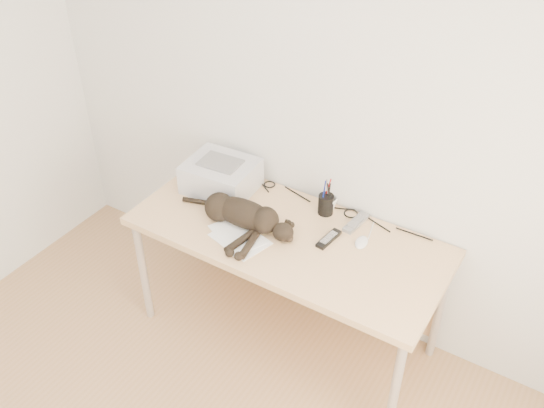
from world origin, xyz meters
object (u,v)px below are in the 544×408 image
Objects in this scene: cat at (240,214)px; pen_cup at (326,204)px; desk at (295,244)px; mouse at (362,241)px; printer at (221,176)px; mug at (328,204)px.

pen_cup is at bearing 42.08° from cat.
desk is 0.35m from cat.
pen_cup reaches higher than mouse.
pen_cup is at bearing 147.22° from mouse.
mug is at bearing 12.18° from printer.
printer is at bearing 173.24° from desk.
cat is 6.64× the size of mouse.
printer is at bearing 139.26° from cat.
printer reaches higher than cat.
printer is at bearing 170.84° from mouse.
printer is (-0.51, 0.06, 0.22)m from desk.
pen_cup reaches higher than mug.
mug is 0.30m from mouse.
desk is at bearing -113.70° from mug.
cat is (-0.24, -0.15, 0.20)m from desk.
mouse is (0.85, -0.02, -0.07)m from printer.
pen_cup is 0.29m from mouse.
printer is 0.86m from mouse.
cat is at bearing -147.90° from desk.
printer reaches higher than mouse.
cat is 0.47m from mug.
printer is 1.87× the size of pen_cup.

